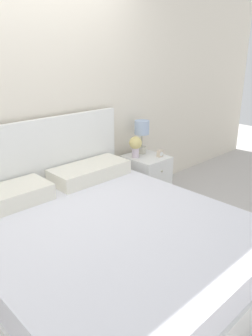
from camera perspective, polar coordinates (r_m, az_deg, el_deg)
name	(u,v)px	position (r m, az deg, el deg)	size (l,w,h in m)	color
ground_plane	(42,228)	(3.48, -14.49, -10.13)	(12.00, 12.00, 0.00)	#BCB7B2
wall_back	(25,98)	(3.12, -17.23, 11.56)	(8.00, 0.06, 2.60)	silver
bed	(102,244)	(2.64, -4.19, -13.01)	(1.92, 2.10, 1.11)	white
nightstand	(146,178)	(3.89, 3.46, -1.76)	(0.42, 0.49, 0.54)	white
table_lamp	(142,131)	(3.84, 2.77, 6.48)	(0.17, 0.17, 0.39)	beige
flower_vase	(136,145)	(3.71, 1.70, 4.07)	(0.15, 0.15, 0.25)	silver
alarm_clock	(160,153)	(3.78, 5.93, 2.54)	(0.06, 0.05, 0.08)	beige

